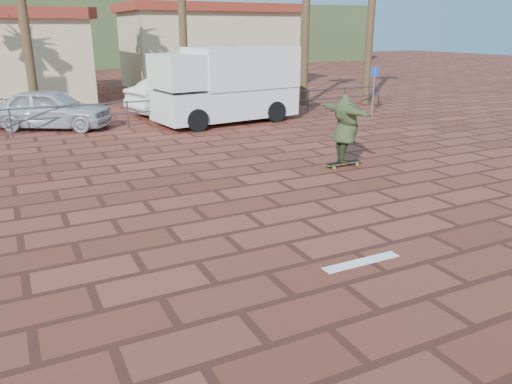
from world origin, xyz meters
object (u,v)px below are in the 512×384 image
campervan (227,83)px  car_silver (51,109)px  skateboarder (345,129)px  longboard (343,163)px  car_white (184,94)px

campervan → car_silver: (-6.39, 1.62, -0.78)m
skateboarder → car_silver: (-6.52, 9.27, -0.29)m
longboard → car_silver: bearing=123.2°
longboard → campervan: 7.78m
longboard → car_silver: 11.35m
longboard → campervan: bearing=89.0°
campervan → car_silver: size_ratio=1.34×
longboard → skateboarder: size_ratio=0.50×
car_silver → car_white: bearing=-47.1°
longboard → campervan: size_ratio=0.20×
campervan → car_silver: bearing=158.7°
longboard → car_white: size_ratio=0.23×
campervan → skateboarder: bearing=-96.1°
campervan → longboard: bearing=-96.1°
campervan → car_silver: campervan is taller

